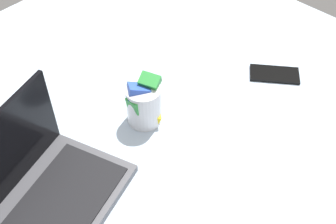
% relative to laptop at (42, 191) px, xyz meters
% --- Properties ---
extents(bed_mattress, '(1.80, 1.40, 0.18)m').
position_rel_laptop_xyz_m(bed_mattress, '(0.18, 0.02, -0.13)').
color(bed_mattress, silver).
rests_on(bed_mattress, ground).
extents(laptop, '(0.38, 0.32, 0.23)m').
position_rel_laptop_xyz_m(laptop, '(0.00, 0.00, 0.00)').
color(laptop, '#4C4C51').
rests_on(laptop, bed_mattress).
extents(snack_cup, '(0.10, 0.10, 0.14)m').
position_rel_laptop_xyz_m(snack_cup, '(0.33, 0.01, 0.02)').
color(snack_cup, silver).
rests_on(snack_cup, bed_mattress).
extents(cell_phone, '(0.14, 0.15, 0.01)m').
position_rel_laptop_xyz_m(cell_phone, '(0.70, -0.14, -0.04)').
color(cell_phone, black).
rests_on(cell_phone, bed_mattress).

